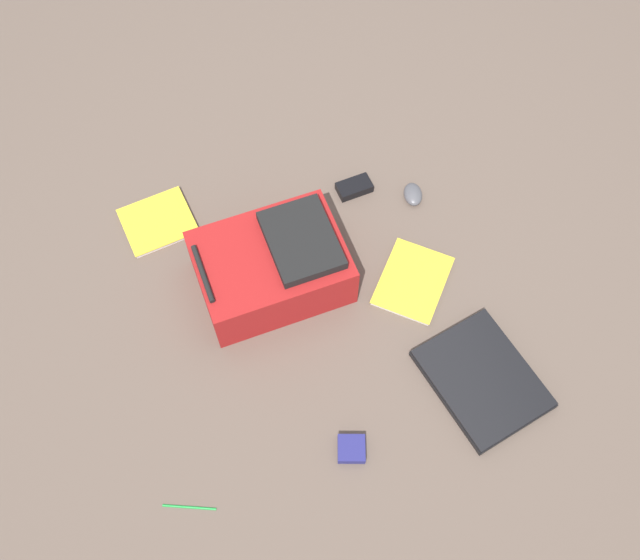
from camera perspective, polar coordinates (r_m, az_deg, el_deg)
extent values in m
plane|color=brown|center=(2.35, 0.43, -0.11)|extent=(4.03, 4.03, 0.00)
cube|color=maroon|center=(2.28, -3.75, 0.96)|extent=(0.37, 0.48, 0.18)
cube|color=black|center=(2.20, -1.45, 3.08)|extent=(0.28, 0.22, 0.03)
cylinder|color=black|center=(2.18, -8.98, 0.49)|extent=(0.20, 0.04, 0.02)
cube|color=black|center=(2.26, 12.32, -7.46)|extent=(0.42, 0.37, 0.02)
cube|color=black|center=(2.25, 12.40, -7.32)|extent=(0.41, 0.36, 0.01)
cube|color=silver|center=(2.36, 7.12, -0.12)|extent=(0.31, 0.30, 0.02)
cube|color=yellow|center=(2.35, 7.15, -0.01)|extent=(0.32, 0.31, 0.00)
cube|color=silver|center=(2.51, -12.32, 4.36)|extent=(0.23, 0.25, 0.01)
cube|color=yellow|center=(2.51, -12.36, 4.46)|extent=(0.24, 0.26, 0.00)
ellipsoid|color=#4C4C51|center=(2.52, 7.14, 6.54)|extent=(0.10, 0.08, 0.04)
cube|color=black|center=(2.52, 2.64, 7.12)|extent=(0.08, 0.12, 0.03)
cylinder|color=#198C33|center=(2.15, -10.00, -16.78)|extent=(0.05, 0.14, 0.01)
cube|color=navy|center=(2.14, 2.43, -12.82)|extent=(0.09, 0.09, 0.03)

